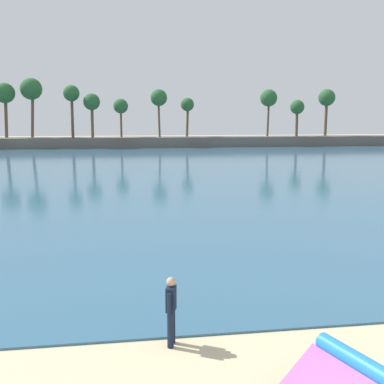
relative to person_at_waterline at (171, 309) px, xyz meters
name	(u,v)px	position (x,y,z in m)	size (l,w,h in m)	color
sea	(139,154)	(1.31, 56.28, -0.86)	(220.00, 111.94, 0.06)	#33607F
palm_headland	(117,129)	(-2.01, 72.36, 2.31)	(103.42, 6.17, 12.20)	#605B54
person_at_waterline	(171,309)	(0.00, 0.00, 0.00)	(0.29, 0.53, 1.67)	#141E33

